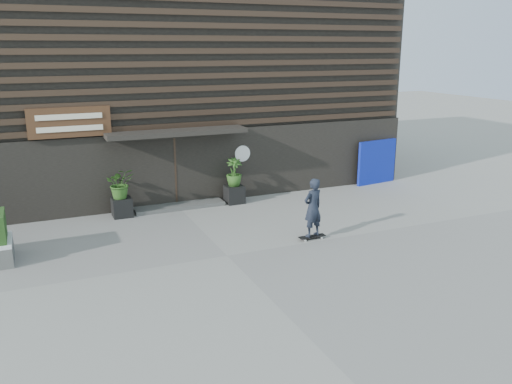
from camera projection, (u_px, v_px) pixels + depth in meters
name	position (u px, v px, depth m)	size (l,w,h in m)	color
ground	(227.00, 256.00, 13.59)	(80.00, 80.00, 0.00)	gray
entrance_step	(179.00, 206.00, 17.64)	(3.00, 0.80, 0.12)	#454542
planter_pot_left	(122.00, 207.00, 16.67)	(0.60, 0.60, 0.60)	black
bamboo_left	(120.00, 183.00, 16.47)	(0.86, 0.75, 0.96)	#2D591E
planter_pot_right	(234.00, 194.00, 18.13)	(0.60, 0.60, 0.60)	black
bamboo_right	(234.00, 172.00, 17.92)	(0.54, 0.54, 0.96)	#2D591E
blue_tarp	(377.00, 162.00, 20.57)	(1.82, 0.12, 1.70)	#0C1CA2
building	(140.00, 77.00, 21.34)	(18.00, 11.00, 8.00)	black
skateboarder	(313.00, 208.00, 14.51)	(0.78, 0.53, 1.75)	black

